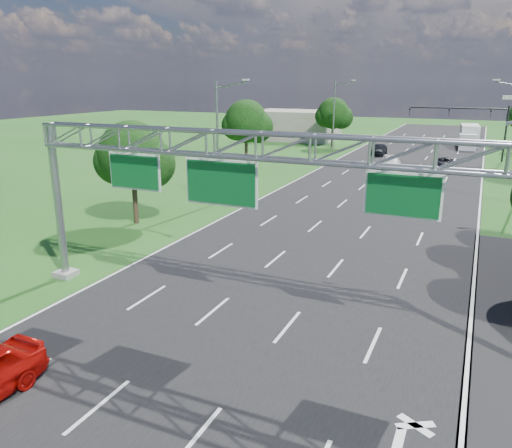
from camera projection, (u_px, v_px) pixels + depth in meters
The scene contains 15 objects.
ground at pixel (352, 217), 37.98m from camera, with size 220.00×220.00×0.00m, color #1E5018.
road at pixel (352, 217), 37.98m from camera, with size 18.00×180.00×0.02m, color black.
road_flare at pixel (506, 341), 19.93m from camera, with size 3.00×30.00×0.02m, color black.
sign_gantry at pixel (261, 161), 20.18m from camera, with size 23.50×1.00×9.56m.
traffic_signal at pixel (477, 120), 64.25m from camera, with size 12.21×0.24×7.00m.
streetlight_l_near at pixel (220, 137), 40.91m from camera, with size 2.97×0.22×10.16m.
streetlight_l_far at pixel (335, 113), 71.57m from camera, with size 2.97×0.22×10.16m.
tree_verge_la at pixel (134, 158), 35.20m from camera, with size 5.76×4.80×7.40m.
tree_verge_lb at pixel (247, 123), 55.95m from camera, with size 5.76×4.80×8.06m.
tree_verge_lc at pixel (334, 115), 76.79m from camera, with size 5.76×4.80×7.62m.
building_left at pixel (296, 125), 88.03m from camera, with size 14.00×10.00×5.00m, color gray.
car_queue_a at pixel (391, 164), 57.99m from camera, with size 2.07×5.10×1.48m, color white.
car_queue_b at pixel (445, 162), 60.17m from camera, with size 1.82×3.94×1.09m, color black.
car_queue_c at pixel (379, 149), 69.70m from camera, with size 1.89×4.69×1.60m, color black.
box_truck at pixel (469, 137), 77.60m from camera, with size 3.13×9.17×3.40m.
Camera 1 is at (8.42, -6.40, 10.01)m, focal length 35.00 mm.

